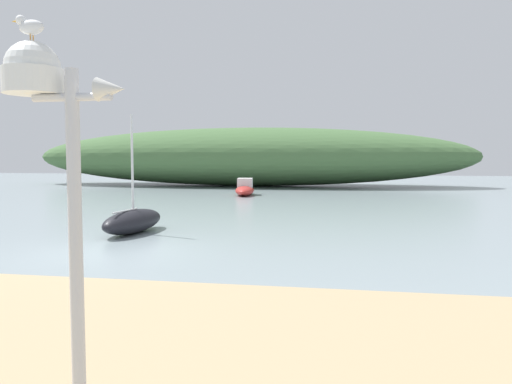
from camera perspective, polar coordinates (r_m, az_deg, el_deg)
ground_plane at (r=13.96m, az=-16.47°, el=-6.63°), size 120.00×120.00×0.00m
distant_hill at (r=44.61m, az=-1.05°, el=4.08°), size 40.03×10.40×5.19m
mast_structure at (r=4.72m, az=-23.07°, el=8.73°), size 1.11×0.51×3.34m
seagull_on_radar at (r=4.90m, az=-24.63°, el=17.03°), size 0.31×0.10×0.22m
sailboat_far_left at (r=17.13m, az=-13.97°, el=-3.25°), size 1.40×3.47×3.97m
motorboat_outer_mooring at (r=33.26m, az=-1.30°, el=0.37°), size 1.76×4.05×1.13m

